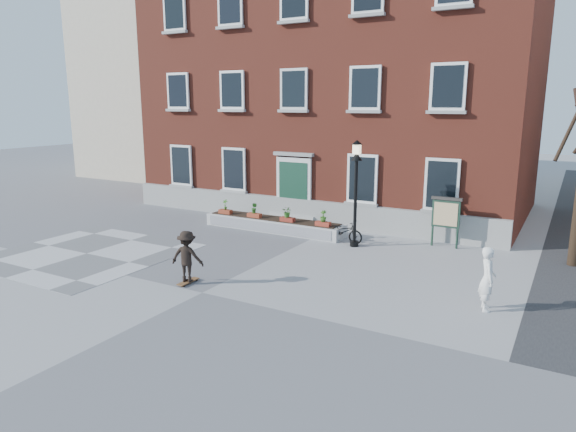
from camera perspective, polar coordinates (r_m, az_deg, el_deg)
The scene contains 10 objects.
ground at distance 14.76m, azimuth -9.50°, elevation -8.40°, with size 100.00×100.00×0.00m, color gray.
checker_patch at distance 19.54m, azimuth -21.47°, elevation -3.91°, with size 6.00×6.00×0.01m, color slate.
distant_building at distance 40.74m, azimuth -11.95°, elevation 13.95°, with size 10.00×12.00×13.00m, color beige.
bicycle at distance 19.68m, azimuth 6.11°, elevation -1.71°, with size 0.57×1.63×0.86m, color black.
bystander at distance 14.09m, azimuth 21.28°, elevation -6.51°, with size 0.61×0.40×1.67m, color white.
brick_building at distance 26.91m, azimuth 6.07°, elevation 14.66°, with size 18.40×10.85×12.60m.
planter_assembly at distance 21.40m, azimuth -1.59°, elevation -0.84°, with size 6.20×1.12×1.15m.
lamp_post at distance 18.77m, azimuth 7.57°, elevation 4.14°, with size 0.40×0.40×3.93m.
notice_board at distance 19.60m, azimuth 17.14°, elevation 0.25°, with size 1.10×0.16×1.87m.
skateboarder at distance 15.31m, azimuth -11.15°, elevation -4.43°, with size 1.09×0.79×1.59m.
Camera 1 is at (8.81, -10.64, 5.19)m, focal length 32.00 mm.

